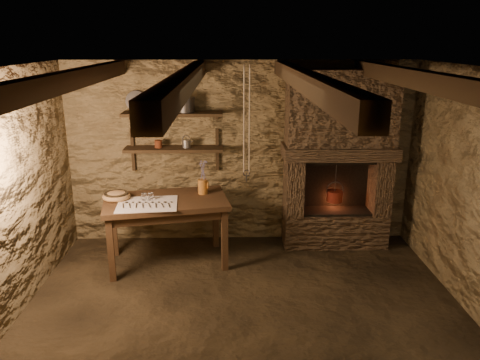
{
  "coord_description": "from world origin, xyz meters",
  "views": [
    {
      "loc": [
        -0.14,
        -4.0,
        2.64
      ],
      "look_at": [
        -0.03,
        0.9,
        1.16
      ],
      "focal_mm": 35.0,
      "sensor_mm": 36.0,
      "label": 1
    }
  ],
  "objects_px": {
    "work_table": "(167,229)",
    "stoneware_jug": "(203,180)",
    "red_pot": "(335,195)",
    "iron_stockpot": "(186,106)",
    "wooden_bowl": "(116,196)"
  },
  "relations": [
    {
      "from": "work_table",
      "to": "stoneware_jug",
      "type": "bearing_deg",
      "value": 13.99
    },
    {
      "from": "stoneware_jug",
      "to": "red_pot",
      "type": "distance_m",
      "value": 1.74
    },
    {
      "from": "iron_stockpot",
      "to": "red_pot",
      "type": "bearing_deg",
      "value": -3.61
    },
    {
      "from": "work_table",
      "to": "red_pot",
      "type": "relative_size",
      "value": 2.9
    },
    {
      "from": "work_table",
      "to": "red_pot",
      "type": "bearing_deg",
      "value": 1.43
    },
    {
      "from": "iron_stockpot",
      "to": "wooden_bowl",
      "type": "bearing_deg",
      "value": -144.68
    },
    {
      "from": "wooden_bowl",
      "to": "red_pot",
      "type": "bearing_deg",
      "value": 9.43
    },
    {
      "from": "wooden_bowl",
      "to": "iron_stockpot",
      "type": "xyz_separation_m",
      "value": [
        0.8,
        0.57,
        0.99
      ]
    },
    {
      "from": "work_table",
      "to": "iron_stockpot",
      "type": "xyz_separation_m",
      "value": [
        0.22,
        0.57,
        1.41
      ]
    },
    {
      "from": "work_table",
      "to": "wooden_bowl",
      "type": "relative_size",
      "value": 4.78
    },
    {
      "from": "stoneware_jug",
      "to": "iron_stockpot",
      "type": "height_order",
      "value": "iron_stockpot"
    },
    {
      "from": "iron_stockpot",
      "to": "red_pot",
      "type": "xyz_separation_m",
      "value": [
        1.9,
        -0.12,
        -1.15
      ]
    },
    {
      "from": "wooden_bowl",
      "to": "iron_stockpot",
      "type": "height_order",
      "value": "iron_stockpot"
    },
    {
      "from": "red_pot",
      "to": "iron_stockpot",
      "type": "bearing_deg",
      "value": 176.39
    },
    {
      "from": "wooden_bowl",
      "to": "red_pot",
      "type": "height_order",
      "value": "red_pot"
    }
  ]
}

